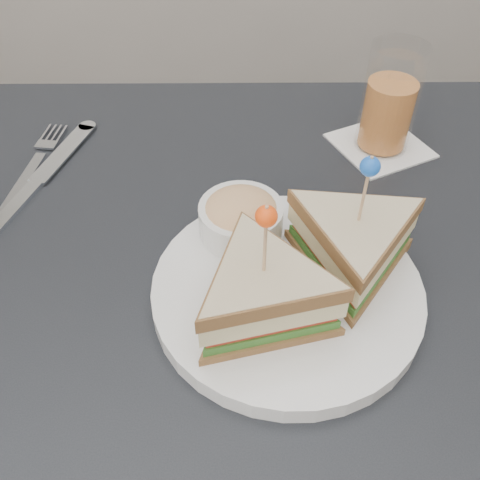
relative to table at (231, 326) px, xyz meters
name	(u,v)px	position (x,y,z in m)	size (l,w,h in m)	color
table	(231,326)	(0.00, 0.00, 0.00)	(0.80, 0.80, 0.75)	black
plate_meal	(297,268)	(0.06, -0.02, 0.12)	(0.32, 0.32, 0.15)	white
cutlery_fork	(36,162)	(-0.25, 0.20, 0.08)	(0.04, 0.18, 0.01)	silver
cutlery_knife	(41,178)	(-0.23, 0.17, 0.08)	(0.09, 0.23, 0.01)	white
drink_set	(389,105)	(0.20, 0.23, 0.14)	(0.14, 0.14, 0.14)	white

